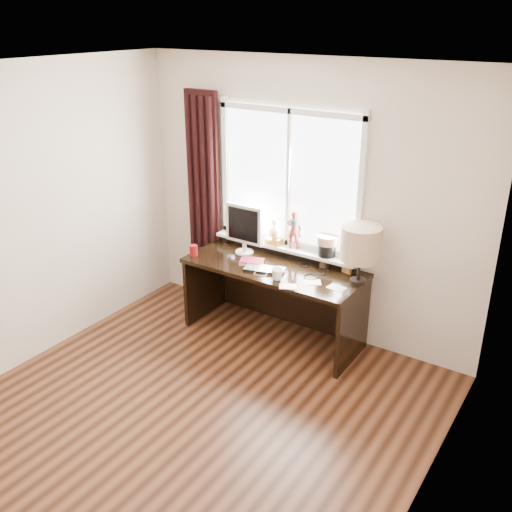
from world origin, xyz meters
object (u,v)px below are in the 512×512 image
Objects in this scene: mug at (277,274)px; red_cup at (194,250)px; table_lamp at (361,244)px; laptop at (265,269)px; monitor at (244,226)px; desk at (279,286)px.

red_cup is at bearing 178.65° from mug.
red_cup is 0.20× the size of table_lamp.
red_cup is (-0.77, -0.07, 0.04)m from laptop.
red_cup is 0.21× the size of monitor.
table_lamp is at bearing -0.42° from monitor.
mug is at bearing -30.49° from monitor.
monitor reaches higher than mug.
red_cup is 0.55m from monitor.
mug is at bearing -1.35° from red_cup.
desk is 3.27× the size of table_lamp.
mug reaches higher than red_cup.
monitor is at bearing 177.45° from desk.
table_lamp is (1.21, -0.01, 0.09)m from monitor.
mug is 0.96m from red_cup.
monitor is (-0.41, 0.02, 0.52)m from desk.
red_cup is at bearing -168.81° from table_lamp.
monitor reaches higher than laptop.
table_lamp is at bearing 28.37° from mug.
mug is 0.72m from monitor.
mug is 0.21× the size of table_lamp.
monitor reaches higher than red_cup.
laptop is 3.56× the size of red_cup.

